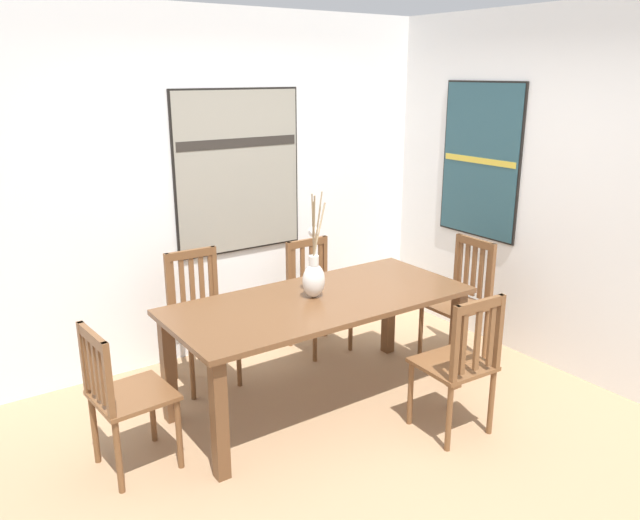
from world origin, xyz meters
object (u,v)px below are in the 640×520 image
at_px(chair_3, 316,292).
at_px(chair_1, 200,316).
at_px(chair_0, 459,363).
at_px(painting_on_side_wall, 481,161).
at_px(centerpiece_vase, 314,275).
at_px(chair_2, 461,297).
at_px(painting_on_back_wall, 238,172).
at_px(chair_4, 122,394).
at_px(dining_table, 320,313).

bearing_deg(chair_3, chair_1, -179.39).
bearing_deg(chair_0, painting_on_side_wall, 39.49).
distance_m(centerpiece_vase, chair_3, 1.03).
bearing_deg(chair_1, chair_0, -57.49).
xyz_separation_m(chair_2, painting_on_side_wall, (0.47, 0.31, 1.01)).
bearing_deg(painting_on_side_wall, painting_on_back_wall, 151.79).
height_order(chair_3, chair_4, chair_3).
xyz_separation_m(centerpiece_vase, chair_2, (1.36, -0.07, -0.42)).
bearing_deg(chair_0, chair_1, 122.51).
relative_size(dining_table, painting_on_back_wall, 1.58).
bearing_deg(painting_on_back_wall, chair_1, -142.98).
relative_size(centerpiece_vase, painting_on_side_wall, 0.56).
xyz_separation_m(chair_0, chair_3, (0.02, 1.61, -0.01)).
height_order(chair_0, painting_on_back_wall, painting_on_back_wall).
distance_m(dining_table, chair_2, 1.36).
relative_size(chair_3, painting_on_back_wall, 0.70).
bearing_deg(painting_on_side_wall, centerpiece_vase, -172.55).
distance_m(dining_table, chair_3, 0.97).
distance_m(dining_table, centerpiece_vase, 0.27).
relative_size(chair_0, chair_4, 1.05).
bearing_deg(chair_3, dining_table, -122.89).
bearing_deg(chair_0, chair_3, 89.20).
height_order(dining_table, centerpiece_vase, centerpiece_vase).
distance_m(chair_2, chair_3, 1.17).
relative_size(chair_3, painting_on_side_wall, 0.71).
height_order(chair_0, painting_on_side_wall, painting_on_side_wall).
distance_m(chair_0, chair_1, 1.89).
relative_size(chair_0, chair_2, 0.97).
bearing_deg(chair_4, chair_3, 23.00).
height_order(chair_0, chair_1, chair_1).
distance_m(chair_4, painting_on_back_wall, 2.11).
bearing_deg(chair_3, chair_2, -45.01).
bearing_deg(chair_2, chair_1, 156.38).
bearing_deg(chair_3, painting_on_side_wall, -21.63).
height_order(dining_table, chair_2, chair_2).
bearing_deg(painting_on_side_wall, chair_3, 158.37).
xyz_separation_m(chair_1, painting_on_back_wall, (0.58, 0.44, 0.95)).
xyz_separation_m(chair_4, painting_on_back_wall, (1.41, 1.22, 0.98)).
distance_m(centerpiece_vase, chair_4, 1.40).
relative_size(chair_2, painting_on_back_wall, 0.75).
distance_m(dining_table, chair_0, 0.96).
xyz_separation_m(centerpiece_vase, painting_on_back_wall, (0.08, 1.18, 0.53)).
relative_size(chair_1, chair_4, 1.09).
bearing_deg(chair_2, dining_table, 178.96).
bearing_deg(dining_table, painting_on_back_wall, 87.15).
distance_m(chair_3, chair_4, 2.03).
relative_size(chair_0, chair_1, 0.96).
height_order(chair_1, chair_4, chair_1).
xyz_separation_m(dining_table, chair_0, (0.50, -0.80, -0.18)).
bearing_deg(centerpiece_vase, chair_0, -58.82).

